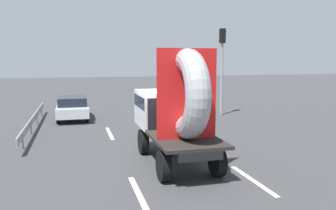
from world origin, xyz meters
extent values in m
plane|color=#38383A|center=(0.00, 0.00, 0.00)|extent=(120.00, 120.00, 0.00)
cylinder|color=black|center=(-0.63, 0.85, 0.47)|extent=(0.28, 0.94, 0.94)
cylinder|color=black|center=(1.07, 0.85, 0.47)|extent=(0.28, 0.94, 0.94)
cylinder|color=black|center=(-0.63, -2.31, 0.47)|extent=(0.28, 0.94, 0.94)
cylinder|color=black|center=(1.07, -2.31, 0.47)|extent=(0.28, 0.94, 0.94)
cube|color=black|center=(0.22, -0.63, 0.92)|extent=(1.30, 5.13, 0.25)
cube|color=silver|center=(0.22, 0.85, 1.72)|extent=(2.00, 2.18, 1.35)
cube|color=black|center=(0.22, 0.80, 2.02)|extent=(2.02, 2.07, 0.44)
cube|color=black|center=(0.22, -1.71, 1.10)|extent=(2.00, 2.96, 0.10)
cube|color=black|center=(0.22, -0.29, 1.70)|extent=(1.80, 0.08, 1.10)
torus|color=#9E9EA3|center=(0.22, -1.86, 2.53)|extent=(0.74, 2.78, 2.78)
cube|color=red|center=(0.22, -1.86, 2.53)|extent=(1.90, 0.03, 2.78)
cylinder|color=black|center=(-4.04, 10.90, 0.32)|extent=(0.22, 0.64, 0.64)
cylinder|color=black|center=(-2.48, 10.90, 0.32)|extent=(0.22, 0.64, 0.64)
cylinder|color=black|center=(-4.04, 8.22, 0.32)|extent=(0.22, 0.64, 0.64)
cylinder|color=black|center=(-2.48, 8.22, 0.32)|extent=(0.22, 0.64, 0.64)
cube|color=silver|center=(-3.26, 9.56, 0.59)|extent=(1.79, 4.19, 0.55)
cube|color=black|center=(-3.26, 9.46, 1.12)|extent=(1.62, 2.34, 0.50)
cylinder|color=gray|center=(6.02, 8.72, 2.30)|extent=(0.16, 0.16, 4.60)
cube|color=black|center=(6.02, 8.72, 5.05)|extent=(0.30, 0.36, 0.90)
sphere|color=#19D833|center=(6.19, 8.72, 5.33)|extent=(0.20, 0.20, 0.20)
cube|color=gray|center=(-5.21, 7.00, 0.55)|extent=(0.06, 11.18, 0.32)
cylinder|color=slate|center=(-5.21, 2.81, 0.28)|extent=(0.10, 0.10, 0.55)
cylinder|color=slate|center=(-5.21, 5.60, 0.28)|extent=(0.10, 0.10, 0.55)
cylinder|color=slate|center=(-5.21, 8.40, 0.28)|extent=(0.10, 0.10, 0.55)
cylinder|color=slate|center=(-5.21, 11.19, 0.28)|extent=(0.10, 0.10, 0.55)
cube|color=beige|center=(-1.52, -2.96, 0.00)|extent=(0.16, 2.44, 0.01)
cube|color=beige|center=(-1.52, 4.89, 0.00)|extent=(0.16, 2.84, 0.01)
cube|color=beige|center=(1.96, -2.91, 0.00)|extent=(0.16, 2.71, 0.01)
cube|color=beige|center=(1.96, 5.32, 0.00)|extent=(0.16, 2.03, 0.01)
camera|label=1|loc=(-3.07, -11.91, 3.59)|focal=37.18mm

